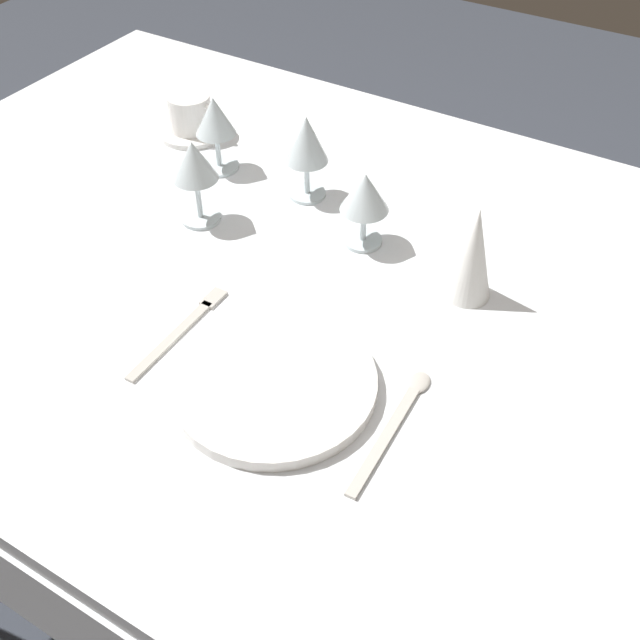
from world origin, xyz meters
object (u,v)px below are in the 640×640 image
Objects in this scene: dinner_plate at (271,382)px; wine_glass_centre at (215,121)px; napkin_folded at (473,254)px; wine_glass_far at (307,143)px; fork_outer at (183,328)px; coffee_cup_left at (191,112)px; wine_glass_left at (194,165)px; wine_glass_right at (365,195)px; spoon_soup at (399,415)px.

dinner_plate is 1.97× the size of wine_glass_centre.
napkin_folded is at bearing -9.92° from wine_glass_centre.
wine_glass_far is at bearing 115.83° from dinner_plate.
coffee_cup_left reaches higher than fork_outer.
wine_glass_centre is 0.52m from napkin_folded.
wine_glass_left is at bearing -173.30° from napkin_folded.
fork_outer is 1.66× the size of wine_glass_right.
wine_glass_far is at bearing 163.78° from napkin_folded.
fork_outer is 1.99× the size of coffee_cup_left.
wine_glass_left is (-0.46, 0.20, 0.10)m from spoon_soup.
wine_glass_centre is 0.16m from wine_glass_left.
coffee_cup_left is 0.70× the size of napkin_folded.
coffee_cup_left is 0.73× the size of wine_glass_left.
spoon_soup is 2.10× the size of coffee_cup_left.
napkin_folded reaches higher than wine_glass_centre.
wine_glass_left reaches higher than dinner_plate.
wine_glass_left reaches higher than wine_glass_right.
wine_glass_centre reaches higher than wine_glass_right.
spoon_soup is 0.36m from wine_glass_right.
fork_outer is at bearing 171.69° from dinner_plate.
wine_glass_far reaches higher than wine_glass_left.
wine_glass_far is (0.18, 0.01, 0.01)m from wine_glass_centre.
wine_glass_centre is (-0.37, 0.38, 0.08)m from dinner_plate.
wine_glass_left is at bearing 156.19° from spoon_soup.
spoon_soup is at bearing -53.94° from wine_glass_right.
dinner_plate is at bearing -115.55° from napkin_folded.
wine_glass_left is at bearing -49.33° from coffee_cup_left.
dinner_plate is at bearing -43.36° from coffee_cup_left.
wine_glass_centre is 0.18m from wine_glass_far.
coffee_cup_left reaches higher than dinner_plate.
wine_glass_far reaches higher than coffee_cup_left.
fork_outer is 0.95× the size of spoon_soup.
wine_glass_centre is at bearing 115.54° from wine_glass_left.
wine_glass_centre is at bearing 146.93° from spoon_soup.
napkin_folded is (0.51, -0.09, -0.02)m from wine_glass_centre.
spoon_soup is 0.51m from wine_glass_far.
spoon_soup is 0.77m from coffee_cup_left.
wine_glass_right is 0.84× the size of napkin_folded.
wine_glass_far is 0.35m from napkin_folded.
coffee_cup_left is at bearing 163.42° from wine_glass_right.
fork_outer is 0.54m from coffee_cup_left.
dinner_plate is 0.66m from coffee_cup_left.
wine_glass_centre is at bearing -31.78° from coffee_cup_left.
spoon_soup is at bearing 2.81° from fork_outer.
spoon_soup is at bearing 13.79° from dinner_plate.
wine_glass_far reaches higher than spoon_soup.
dinner_plate is 1.22× the size of spoon_soup.
wine_glass_right is (0.25, 0.08, -0.01)m from wine_glass_left.
wine_glass_left reaches higher than fork_outer.
dinner_plate is 0.54m from wine_glass_centre.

